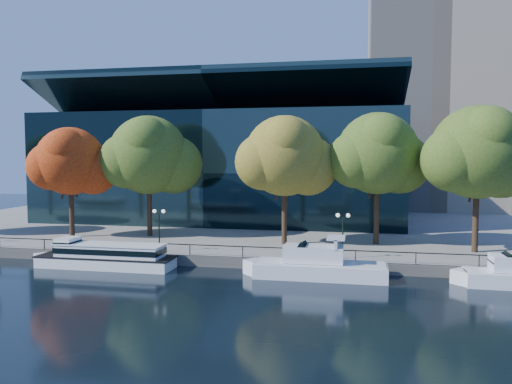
% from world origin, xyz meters
% --- Properties ---
extents(ground, '(160.00, 160.00, 0.00)m').
position_xyz_m(ground, '(0.00, 0.00, 0.00)').
color(ground, black).
rests_on(ground, ground).
extents(promenade, '(90.00, 67.08, 1.00)m').
position_xyz_m(promenade, '(0.00, 36.38, 0.50)').
color(promenade, slate).
rests_on(promenade, ground).
extents(railing, '(88.20, 0.08, 0.99)m').
position_xyz_m(railing, '(0.00, 3.25, 1.94)').
color(railing, black).
rests_on(railing, promenade).
extents(convention_building, '(50.00, 24.57, 21.43)m').
position_xyz_m(convention_building, '(-4.00, 31.79, 8.51)').
color(convention_building, black).
rests_on(convention_building, ground).
extents(office_tower, '(22.50, 22.50, 65.90)m').
position_xyz_m(office_tower, '(28.00, 55.00, 33.02)').
color(office_tower, tan).
rests_on(office_tower, ground).
extents(tour_boat, '(13.92, 3.10, 2.64)m').
position_xyz_m(tour_boat, '(-7.55, 0.93, 1.12)').
color(tour_boat, white).
rests_on(tour_boat, ground).
extents(cruiser_near, '(12.04, 3.10, 3.49)m').
position_xyz_m(cruiser_near, '(11.64, 0.83, 1.08)').
color(cruiser_near, white).
rests_on(cruiser_near, ground).
extents(tree_1, '(9.53, 7.81, 12.37)m').
position_xyz_m(tree_1, '(-16.41, 10.67, 9.39)').
color(tree_1, black).
rests_on(tree_1, promenade).
extents(tree_2, '(11.16, 9.15, 13.72)m').
position_xyz_m(tree_2, '(-8.04, 13.09, 10.06)').
color(tree_2, black).
rests_on(tree_2, promenade).
extents(tree_3, '(10.39, 8.52, 13.31)m').
position_xyz_m(tree_3, '(7.88, 10.79, 9.97)').
color(tree_3, black).
rests_on(tree_3, promenade).
extents(tree_4, '(10.54, 8.65, 13.61)m').
position_xyz_m(tree_4, '(17.26, 12.62, 10.21)').
color(tree_4, black).
rests_on(tree_4, promenade).
extents(tree_5, '(11.00, 9.02, 13.88)m').
position_xyz_m(tree_5, '(26.30, 9.88, 10.29)').
color(tree_5, black).
rests_on(tree_5, promenade).
extents(lamp_1, '(1.26, 0.36, 4.03)m').
position_xyz_m(lamp_1, '(-3.51, 4.50, 3.98)').
color(lamp_1, black).
rests_on(lamp_1, promenade).
extents(lamp_2, '(1.26, 0.36, 4.03)m').
position_xyz_m(lamp_2, '(13.86, 4.50, 3.98)').
color(lamp_2, black).
rests_on(lamp_2, promenade).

